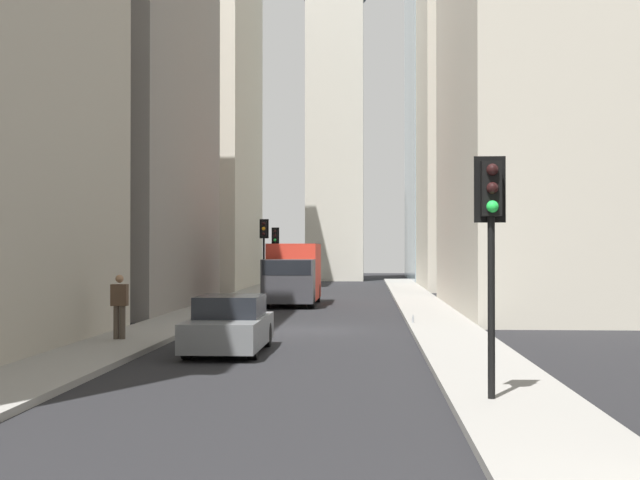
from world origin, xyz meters
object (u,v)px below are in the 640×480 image
Objects in this scene: discarded_bottle at (413,320)px; hatchback_grey at (229,326)px; delivery_truck at (293,274)px; pedestrian at (119,304)px; traffic_light_foreground at (491,220)px; traffic_light_midblock at (264,238)px; traffic_light_far_junction at (275,243)px.

hatchback_grey is at bearing 146.16° from discarded_bottle.
delivery_truck is 18.70m from hatchback_grey.
traffic_light_foreground is at bearing -135.89° from pedestrian.
hatchback_grey is 1.08× the size of traffic_light_foreground.
delivery_truck is 1.62× the size of traffic_light_foreground.
pedestrian is at bearing 169.04° from delivery_truck.
traffic_light_midblock reaches higher than traffic_light_foreground.
delivery_truck is 9.68m from traffic_light_midblock.
pedestrian is 10.06m from discarded_bottle.
traffic_light_foreground is 1.01× the size of traffic_light_far_junction.
traffic_light_foreground reaches higher than pedestrian.
hatchback_grey reaches higher than discarded_bottle.
traffic_light_foreground is at bearing -143.22° from hatchback_grey.
traffic_light_midblock is (35.23, 7.95, 0.14)m from traffic_light_foreground.
delivery_truck is 17.29m from pedestrian.
delivery_truck is 12.39m from discarded_bottle.
traffic_light_midblock reaches higher than discarded_bottle.
traffic_light_midblock is 21.99m from discarded_bottle.
traffic_light_foreground is at bearing -168.10° from delivery_truck.
traffic_light_far_junction reaches higher than discarded_bottle.
pedestrian is (-16.97, 3.29, -0.36)m from delivery_truck.
traffic_light_midblock is 2.38× the size of pedestrian.
delivery_truck is 1.50× the size of hatchback_grey.
pedestrian is (-35.78, 0.46, -1.93)m from traffic_light_far_junction.
delivery_truck is at bearing -165.03° from traffic_light_midblock.
traffic_light_foreground is 12.76m from pedestrian.
traffic_light_foreground is 0.96× the size of traffic_light_midblock.
traffic_light_far_junction reaches higher than delivery_truck.
traffic_light_foreground is (-26.02, -5.49, 1.61)m from delivery_truck.
hatchback_grey is at bearing -174.96° from traffic_light_midblock.
traffic_light_foreground is 14.76× the size of discarded_bottle.
pedestrian is (9.05, 8.77, -1.97)m from traffic_light_foreground.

